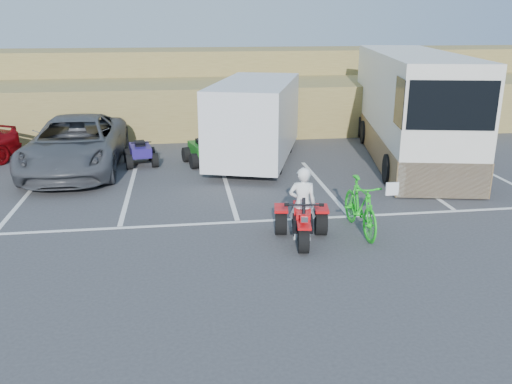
{
  "coord_description": "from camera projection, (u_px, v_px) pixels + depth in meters",
  "views": [
    {
      "loc": [
        -1.22,
        -9.33,
        4.54
      ],
      "look_at": [
        0.31,
        1.54,
        1.0
      ],
      "focal_mm": 38.0,
      "sensor_mm": 36.0,
      "label": 1
    }
  ],
  "objects": [
    {
      "name": "rider",
      "position": [
        302.0,
        204.0,
        11.39
      ],
      "size": [
        0.64,
        0.47,
        1.6
      ],
      "primitive_type": "imported",
      "rotation": [
        0.0,
        0.0,
        2.98
      ],
      "color": "white",
      "rests_on": "ground"
    },
    {
      "name": "grey_pickup",
      "position": [
        76.0,
        144.0,
        16.7
      ],
      "size": [
        2.76,
        5.9,
        1.63
      ],
      "primitive_type": "imported",
      "rotation": [
        0.0,
        0.0,
        -0.01
      ],
      "color": "#43454A",
      "rests_on": "ground"
    },
    {
      "name": "ground",
      "position": [
        251.0,
        267.0,
        10.34
      ],
      "size": [
        100.0,
        100.0,
        0.0
      ],
      "primitive_type": "plane",
      "color": "#39393B",
      "rests_on": "ground"
    },
    {
      "name": "quad_atv_blue",
      "position": [
        141.0,
        165.0,
        17.54
      ],
      "size": [
        1.19,
        1.47,
        0.86
      ],
      "primitive_type": null,
      "rotation": [
        0.0,
        0.0,
        0.16
      ],
      "color": "navy",
      "rests_on": "ground"
    },
    {
      "name": "quad_atv_green",
      "position": [
        203.0,
        164.0,
        17.64
      ],
      "size": [
        1.35,
        1.61,
        0.91
      ],
      "primitive_type": null,
      "rotation": [
        0.0,
        0.0,
        0.24
      ],
      "color": "#155D15",
      "rests_on": "ground"
    },
    {
      "name": "parking_stripes",
      "position": [
        264.0,
        198.0,
        14.29
      ],
      "size": [
        28.0,
        5.16,
        0.01
      ],
      "color": "white",
      "rests_on": "ground"
    },
    {
      "name": "green_dirt_bike",
      "position": [
        360.0,
        206.0,
        11.85
      ],
      "size": [
        0.61,
        2.03,
        1.21
      ],
      "primitive_type": "imported",
      "rotation": [
        0.0,
        0.0,
        0.02
      ],
      "color": "#14BF19",
      "rests_on": "ground"
    },
    {
      "name": "rv_motorhome",
      "position": [
        409.0,
        113.0,
        18.18
      ],
      "size": [
        4.27,
        9.8,
        3.42
      ],
      "rotation": [
        0.0,
        0.0,
        -0.2
      ],
      "color": "silver",
      "rests_on": "ground"
    },
    {
      "name": "cargo_trailer",
      "position": [
        255.0,
        119.0,
        17.55
      ],
      "size": [
        3.85,
        6.03,
        2.62
      ],
      "rotation": [
        0.0,
        0.0,
        -0.31
      ],
      "color": "silver",
      "rests_on": "ground"
    },
    {
      "name": "grass_embankment",
      "position": [
        207.0,
        90.0,
        24.5
      ],
      "size": [
        40.0,
        8.5,
        3.1
      ],
      "color": "olive",
      "rests_on": "ground"
    },
    {
      "name": "red_trike_atv",
      "position": [
        302.0,
        242.0,
        11.5
      ],
      "size": [
        1.4,
        1.72,
        1.01
      ],
      "primitive_type": null,
      "rotation": [
        0.0,
        0.0,
        -0.16
      ],
      "color": "red",
      "rests_on": "ground"
    }
  ]
}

